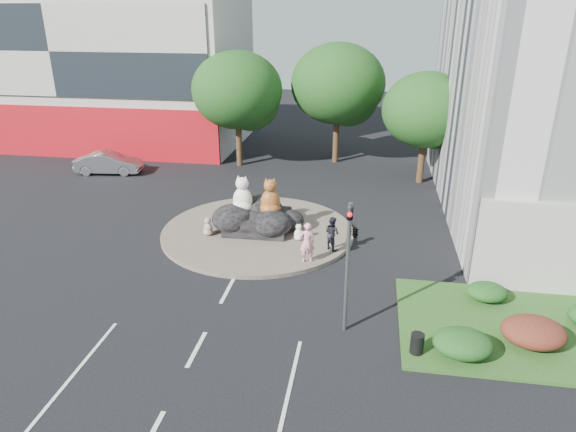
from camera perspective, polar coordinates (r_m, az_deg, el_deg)
name	(u,v)px	position (r m, az deg, el deg)	size (l,w,h in m)	color
ground	(197,349)	(18.67, -10.12, -14.38)	(120.00, 120.00, 0.00)	black
roundabout_island	(258,231)	(26.96, -3.37, -1.70)	(10.00, 10.00, 0.20)	brown
rock_plinth	(258,222)	(26.74, -3.39, -0.63)	(3.20, 2.60, 0.90)	black
shophouse_block	(94,68)	(48.31, -20.72, 15.14)	(25.20, 12.30, 17.40)	#B8B6A6
grass_verge	(538,330)	(21.28, 26.00, -11.34)	(10.00, 6.00, 0.12)	#214416
tree_left	(238,94)	(37.74, -5.53, 13.35)	(6.46, 6.46, 8.27)	#382314
tree_mid	(339,88)	(38.56, 5.66, 14.00)	(6.84, 6.84, 8.76)	#382314
tree_right	(427,114)	(34.87, 15.20, 10.92)	(5.70, 5.70, 7.30)	#382314
hedge_near_green	(463,344)	(18.65, 18.86, -13.27)	(2.00, 1.60, 0.90)	#143A12
hedge_red	(534,332)	(20.04, 25.63, -11.56)	(2.20, 1.76, 0.99)	#501815
hedge_back_green	(487,292)	(22.16, 21.24, -7.86)	(1.60, 1.28, 0.72)	#143A12
traffic_light	(351,241)	(17.66, 7.07, -2.75)	(0.44, 1.24, 5.00)	#595B60
street_lamp	(544,173)	(24.10, 26.57, 4.27)	(2.34, 0.22, 8.06)	#595B60
cat_white	(243,194)	(26.56, -5.08, 2.48)	(1.18, 1.02, 1.96)	white
cat_tabby	(270,196)	(26.20, -1.97, 2.25)	(1.17, 1.01, 1.95)	#AD7024
kitten_calico	(208,226)	(26.40, -8.88, -1.09)	(0.59, 0.51, 0.98)	silver
kitten_white	(299,231)	(25.59, 1.19, -1.73)	(0.52, 0.45, 0.86)	white
pedestrian_pink	(307,242)	(23.21, 2.13, -2.94)	(0.70, 0.46, 1.91)	pink
pedestrian_dark	(332,233)	(24.52, 4.91, -1.91)	(0.80, 0.63, 1.65)	black
parked_car	(109,163)	(38.64, -19.32, 5.58)	(1.60, 4.59, 1.51)	#95969C
litter_bin	(417,343)	(18.38, 14.14, -13.57)	(0.46, 0.46, 0.72)	black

